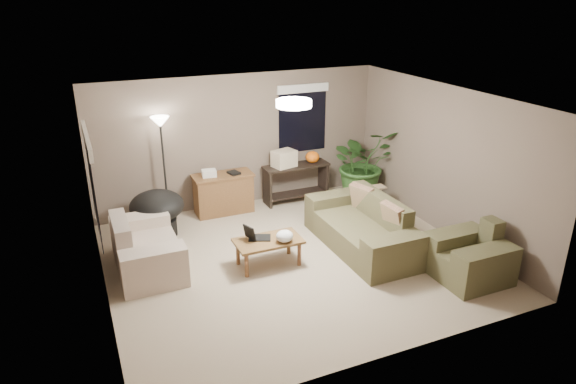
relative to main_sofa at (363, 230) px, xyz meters
name	(u,v)px	position (x,y,z in m)	size (l,w,h in m)	color
room_shell	(293,184)	(-1.19, 0.07, 0.96)	(5.50, 5.50, 5.50)	tan
main_sofa	(363,230)	(0.00, 0.00, 0.00)	(0.95, 2.20, 0.85)	brown
throw_pillows	(378,208)	(0.26, 0.00, 0.36)	(0.36, 1.38, 0.47)	#8C7251
loveseat	(145,250)	(-3.33, 0.70, 0.00)	(0.90, 1.60, 0.85)	#BFB5A3
armchair	(469,258)	(0.92, -1.41, 0.00)	(0.95, 1.00, 0.85)	#4E4B2E
coffee_table	(268,244)	(-1.61, 0.06, 0.06)	(1.00, 0.55, 0.42)	brown
laptop	(255,236)	(-1.77, 0.16, 0.19)	(0.43, 0.34, 0.24)	black
plastic_bag	(285,236)	(-1.41, -0.09, 0.22)	(0.26, 0.23, 0.18)	white
desk	(224,193)	(-1.65, 2.24, 0.08)	(1.10, 0.50, 0.75)	brown
desk_papers	(214,173)	(-1.80, 2.23, 0.51)	(0.70, 0.30, 0.12)	silver
console_table	(296,180)	(-0.18, 2.21, 0.14)	(1.30, 0.40, 0.75)	black
pumpkin	(312,157)	(0.17, 2.21, 0.57)	(0.27, 0.27, 0.22)	orange
cardboard_box	(284,159)	(-0.43, 2.21, 0.61)	(0.42, 0.32, 0.32)	beige
papasan_chair	(157,210)	(-2.95, 1.73, 0.17)	(1.04, 1.04, 0.80)	black
floor_lamp	(161,135)	(-2.67, 2.31, 1.30)	(0.32, 0.32, 1.91)	black
ceiling_fixture	(294,103)	(-1.19, 0.07, 2.15)	(0.50, 0.50, 0.10)	white
houseplant	(362,170)	(1.12, 1.90, 0.26)	(1.28, 1.42, 1.11)	#2D5923
cat_scratching_post	(378,200)	(1.03, 1.14, -0.08)	(0.32, 0.32, 0.50)	tan
window_left	(90,167)	(-3.92, 0.37, 1.49)	(0.05, 1.56, 1.33)	black
window_back	(303,107)	(0.11, 2.55, 1.49)	(1.06, 0.05, 1.33)	black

